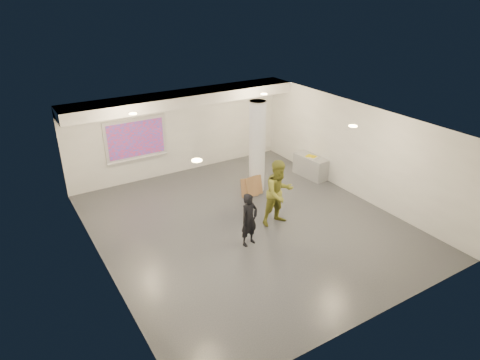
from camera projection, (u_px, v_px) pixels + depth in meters
floor at (247, 225)px, 12.21m from camera, size 8.00×9.00×0.01m
ceiling at (248, 124)px, 10.95m from camera, size 8.00×9.00×0.01m
wall_back at (179, 132)px, 15.06m from camera, size 8.00×0.01×3.00m
wall_front at (375, 261)px, 8.10m from camera, size 8.00×0.01×3.00m
wall_left at (99, 215)px, 9.68m from camera, size 0.01×9.00×3.00m
wall_right at (355, 150)px, 13.47m from camera, size 0.01×9.00×3.00m
soffit_band at (184, 98)px, 14.08m from camera, size 8.00×1.10×0.36m
downlight_nw at (133, 114)px, 11.85m from camera, size 0.22×0.22×0.02m
downlight_ne at (264, 94)px, 13.93m from camera, size 0.22×0.22×0.02m
downlight_sw at (197, 160)px, 8.75m from camera, size 0.22×0.22×0.02m
downlight_se at (353, 126)px, 10.83m from camera, size 0.22×0.22×0.02m
column at (257, 147)px, 13.68m from camera, size 0.52×0.52×3.00m
projection_screen at (136, 139)px, 14.25m from camera, size 2.10×0.13×1.42m
credenza at (311, 166)px, 15.10m from camera, size 0.65×1.34×0.75m
papers_stack at (312, 157)px, 14.88m from camera, size 0.33×0.39×0.02m
postit_pad at (311, 156)px, 14.90m from camera, size 0.34×0.40×0.03m
cardboard_back at (254, 186)px, 13.79m from camera, size 0.60×0.23×0.64m
cardboard_front at (249, 187)px, 13.73m from camera, size 0.59×0.35×0.60m
woman at (249, 220)px, 11.02m from camera, size 0.59×0.45×1.45m
man at (279, 193)px, 11.91m from camera, size 0.94×0.73×1.92m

